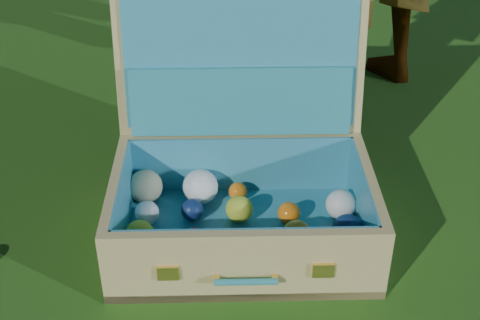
% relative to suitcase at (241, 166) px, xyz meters
% --- Properties ---
extents(ground, '(60.00, 60.00, 0.00)m').
position_rel_suitcase_xyz_m(ground, '(-0.03, -0.09, -0.16)').
color(ground, '#215114').
rests_on(ground, ground).
extents(suitcase, '(0.62, 0.54, 0.56)m').
position_rel_suitcase_xyz_m(suitcase, '(0.00, 0.00, 0.00)').
color(suitcase, tan).
rests_on(suitcase, ground).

